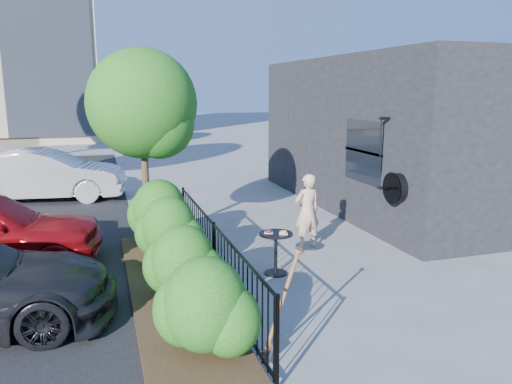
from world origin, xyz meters
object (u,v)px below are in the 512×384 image
object	(u,v)px
patio_tree	(146,110)
cafe_table	(276,246)
shovel	(280,311)
woman	(307,211)
car_silver	(45,175)

from	to	relation	value
patio_tree	cafe_table	size ratio (longest dim) A/B	4.97
shovel	woman	bearing A→B (deg)	62.53
car_silver	patio_tree	bearing A→B (deg)	-145.41
woman	cafe_table	bearing A→B (deg)	39.84
patio_tree	shovel	world-z (taller)	patio_tree
patio_tree	shovel	bearing A→B (deg)	-79.24
cafe_table	car_silver	xyz separation A→B (m)	(-4.38, 7.64, 0.22)
woman	car_silver	size ratio (longest dim) A/B	0.34
woman	car_silver	bearing A→B (deg)	-57.32
cafe_table	shovel	bearing A→B (deg)	-108.86
shovel	car_silver	bearing A→B (deg)	108.65
patio_tree	cafe_table	world-z (taller)	patio_tree
car_silver	shovel	bearing A→B (deg)	-152.66
woman	shovel	size ratio (longest dim) A/B	1.10
cafe_table	woman	bearing A→B (deg)	47.61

